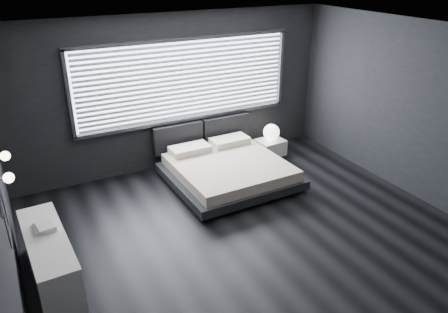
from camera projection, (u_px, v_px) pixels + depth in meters
room at (254, 146)px, 5.67m from camera, size 6.04×6.00×2.80m
window at (186, 81)px, 7.83m from camera, size 4.14×0.09×1.52m
headboard at (202, 133)px, 8.34m from camera, size 1.96×0.16×0.52m
sconce_near at (8, 178)px, 4.41m from camera, size 0.18×0.11×0.11m
sconce_far at (5, 156)px, 4.89m from camera, size 0.18×0.11×0.11m
wall_art_lower at (5, 215)px, 4.18m from camera, size 0.01×0.48×0.48m
bed at (228, 170)px, 7.62m from camera, size 2.07×1.98×0.52m
nightstand at (270, 147)px, 8.76m from camera, size 0.56×0.48×0.31m
orb_lamp at (271, 132)px, 8.65m from camera, size 0.32×0.32×0.32m
dresser at (50, 259)px, 5.25m from camera, size 0.53×1.63×0.64m
book_stack at (45, 226)px, 5.26m from camera, size 0.25×0.33×0.06m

